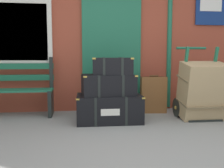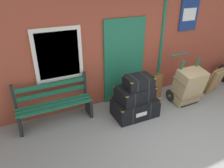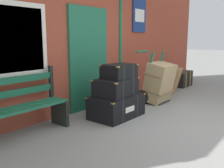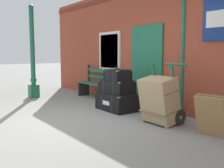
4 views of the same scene
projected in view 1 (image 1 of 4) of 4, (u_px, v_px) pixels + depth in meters
The scene contains 9 objects.
ground_plane at pixel (155, 160), 2.49m from camera, with size 60.00×60.00×0.00m, color gray.
brick_facade at pixel (116, 26), 4.88m from camera, with size 10.40×0.35×3.20m.
platform_bench at pixel (5, 90), 4.32m from camera, with size 1.60×0.43×1.01m.
steamer_trunk_base at pixel (109, 108), 4.01m from camera, with size 1.02×0.67×0.43m.
steamer_trunk_middle at pixel (108, 85), 3.97m from camera, with size 0.85×0.60×0.33m.
steamer_trunk_top at pixel (112, 66), 3.92m from camera, with size 0.63×0.48×0.27m.
porters_trolley at pixel (197, 101), 4.27m from camera, with size 0.71×0.65×1.19m.
large_brown_trunk at pixel (202, 91), 4.07m from camera, with size 0.70×0.59×0.95m.
suitcase_umber at pixel (154, 95), 4.60m from camera, with size 0.47×0.19×0.69m.
Camera 1 is at (-0.73, -2.32, 1.01)m, focal length 40.76 mm.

